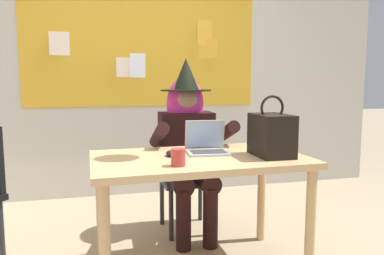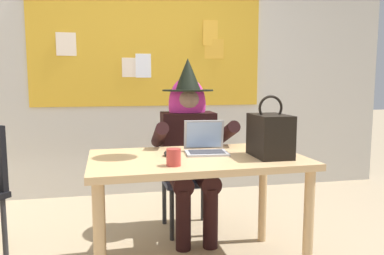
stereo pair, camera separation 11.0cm
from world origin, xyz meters
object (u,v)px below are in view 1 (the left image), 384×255
laptop (207,145)px  computer_mouse (171,153)px  person_costumed (188,137)px  desk_main (199,171)px  handbag (272,135)px  coffee_mug (178,157)px  chair_at_desk (184,168)px

laptop → computer_mouse: size_ratio=2.71×
person_costumed → computer_mouse: person_costumed is taller
desk_main → laptop: size_ratio=4.72×
handbag → coffee_mug: bearing=-167.9°
desk_main → handbag: 0.50m
desk_main → laptop: bearing=51.3°
person_costumed → laptop: (0.01, -0.52, 0.02)m
desk_main → computer_mouse: (-0.17, 0.05, 0.11)m
desk_main → laptop: laptop is taller
laptop → handbag: handbag is taller
chair_at_desk → person_costumed: person_costumed is taller
computer_mouse → coffee_mug: size_ratio=1.09×
chair_at_desk → laptop: laptop is taller
person_costumed → handbag: (0.36, -0.72, 0.10)m
person_costumed → computer_mouse: (-0.24, -0.58, -0.01)m
chair_at_desk → handbag: 0.99m
laptop → desk_main: bearing=-124.5°
computer_mouse → chair_at_desk: bearing=78.8°
chair_at_desk → coffee_mug: (-0.25, -0.97, 0.30)m
person_costumed → desk_main: bearing=-5.8°
desk_main → person_costumed: bearing=83.2°
laptop → handbag: 0.42m
chair_at_desk → person_costumed: (0.00, -0.12, 0.28)m
desk_main → computer_mouse: bearing=165.1°
computer_mouse → coffee_mug: coffee_mug is taller
desk_main → chair_at_desk: (0.07, 0.74, -0.15)m
person_costumed → coffee_mug: bearing=-15.5°
handbag → coffee_mug: 0.64m
desk_main → chair_at_desk: size_ratio=1.49×
person_costumed → computer_mouse: bearing=-21.9°
chair_at_desk → computer_mouse: size_ratio=8.58×
coffee_mug → person_costumed: bearing=73.4°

